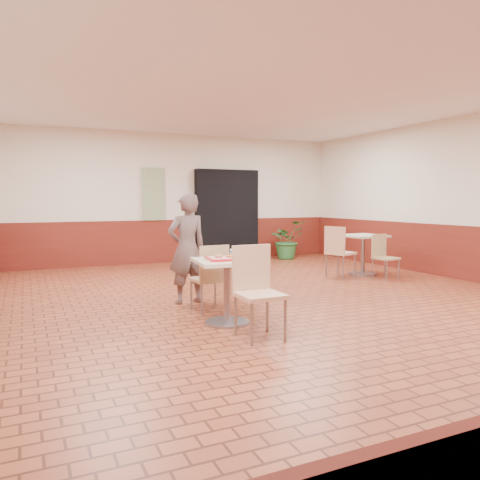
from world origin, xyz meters
name	(u,v)px	position (x,y,z in m)	size (l,w,h in m)	color
room_shell	(285,198)	(0.00, 0.00, 1.50)	(8.01, 10.01, 3.01)	brown
wainscot_band	(285,269)	(0.00, 0.00, 0.50)	(8.00, 10.00, 1.00)	#611C12
corridor_doorway	(227,215)	(1.20, 4.88, 1.10)	(1.60, 0.22, 2.20)	black
promo_poster	(154,194)	(-0.60, 4.94, 1.60)	(0.50, 0.03, 1.20)	gray
main_table	(227,281)	(-1.14, -0.61, 0.52)	(0.73, 0.73, 0.77)	beige
chair_main_front	(256,286)	(-1.06, -1.22, 0.55)	(0.46, 0.46, 0.99)	#DBAC83
chair_main_back	(211,275)	(-1.11, 0.01, 0.50)	(0.44, 0.44, 0.89)	tan
customer	(187,249)	(-1.22, 0.66, 0.79)	(0.57, 0.38, 1.57)	#65514E
serving_tray	(227,258)	(-1.14, -0.61, 0.79)	(0.47, 0.36, 0.03)	red
ring_donut	(218,256)	(-1.24, -0.57, 0.82)	(0.10, 0.10, 0.03)	#BD6F44
long_john_donut	(232,255)	(-1.08, -0.62, 0.82)	(0.16, 0.11, 0.05)	gold
paper_cup	(233,252)	(-1.01, -0.48, 0.84)	(0.06, 0.06, 0.08)	silver
second_table	(363,248)	(2.74, 1.65, 0.53)	(0.75, 0.75, 0.79)	#BCB898
chair_second_left	(338,249)	(2.07, 1.55, 0.54)	(0.57, 0.57, 0.97)	#E2B087
chair_second_front	(383,254)	(2.76, 1.11, 0.46)	(0.43, 0.43, 0.83)	tan
potted_plant	(287,240)	(2.62, 4.40, 0.48)	(0.86, 0.75, 0.96)	#2A692F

